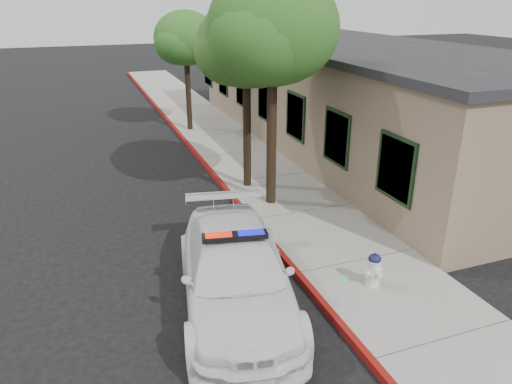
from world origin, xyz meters
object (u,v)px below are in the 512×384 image
at_px(police_car, 236,273).
at_px(street_tree_near, 273,34).
at_px(clapboard_building, 352,95).
at_px(street_tree_mid, 247,49).
at_px(fire_hydrant, 374,270).
at_px(street_tree_far, 186,41).

relative_size(police_car, street_tree_near, 0.87).
bearing_deg(clapboard_building, street_tree_near, -138.48).
distance_m(street_tree_near, street_tree_mid, 1.71).
bearing_deg(fire_hydrant, clapboard_building, 52.64).
bearing_deg(fire_hydrant, street_tree_far, 83.15).
distance_m(fire_hydrant, street_tree_mid, 7.74).
distance_m(street_tree_near, street_tree_far, 9.40).
height_order(police_car, street_tree_far, street_tree_far).
bearing_deg(clapboard_building, fire_hydrant, -118.04).
distance_m(clapboard_building, street_tree_far, 7.64).
height_order(fire_hydrant, street_tree_mid, street_tree_mid).
xyz_separation_m(fire_hydrant, street_tree_mid, (-0.52, 6.63, 3.97)).
bearing_deg(police_car, street_tree_far, 91.80).
relative_size(street_tree_near, street_tree_mid, 1.13).
relative_size(clapboard_building, fire_hydrant, 26.81).
xyz_separation_m(fire_hydrant, street_tree_near, (-0.33, 5.01, 4.50)).
distance_m(police_car, street_tree_mid, 7.52).
bearing_deg(police_car, clapboard_building, 60.19).
bearing_deg(fire_hydrant, street_tree_near, 84.47).
bearing_deg(fire_hydrant, street_tree_mid, 85.15).
bearing_deg(clapboard_building, police_car, -131.13).
xyz_separation_m(street_tree_near, street_tree_far, (-0.29, 9.35, -0.90)).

